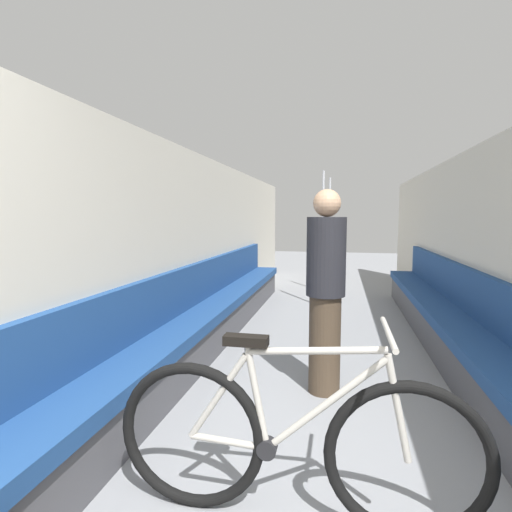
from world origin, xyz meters
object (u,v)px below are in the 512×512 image
object	(u,v)px
bicycle	(293,443)
bench_seat_row_right	(455,330)
bench_seat_row_left	(210,316)
grab_pole_far	(329,238)
grab_pole_near	(322,242)
passenger_standing	(326,290)

from	to	relation	value
bicycle	bench_seat_row_right	bearing A→B (deg)	79.52
bicycle	bench_seat_row_left	bearing A→B (deg)	134.44
grab_pole_far	grab_pole_near	bearing A→B (deg)	-93.38
bicycle	grab_pole_far	xyz separation A→B (m)	(-0.01, 5.48, 0.62)
bench_seat_row_right	passenger_standing	distance (m)	1.62
bench_seat_row_right	grab_pole_near	size ratio (longest dim) A/B	3.00
bench_seat_row_right	passenger_standing	size ratio (longest dim) A/B	3.88
bench_seat_row_right	grab_pole_far	distance (m)	3.45
grab_pole_near	passenger_standing	world-z (taller)	grab_pole_near
bench_seat_row_left	grab_pole_near	distance (m)	2.41
bench_seat_row_left	bench_seat_row_right	bearing A→B (deg)	0.00
bicycle	passenger_standing	size ratio (longest dim) A/B	1.06
bench_seat_row_right	grab_pole_far	bearing A→B (deg)	112.41
bench_seat_row_left	bicycle	bearing A→B (deg)	-63.45
bench_seat_row_left	bicycle	world-z (taller)	bicycle
bench_seat_row_left	passenger_standing	world-z (taller)	passenger_standing
grab_pole_far	passenger_standing	distance (m)	4.09
grab_pole_near	grab_pole_far	bearing A→B (deg)	86.62
bench_seat_row_left	bicycle	size ratio (longest dim) A/B	3.67
bench_seat_row_left	bench_seat_row_right	distance (m)	2.45
bicycle	passenger_standing	world-z (taller)	passenger_standing
bench_seat_row_left	grab_pole_far	world-z (taller)	grab_pole_far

